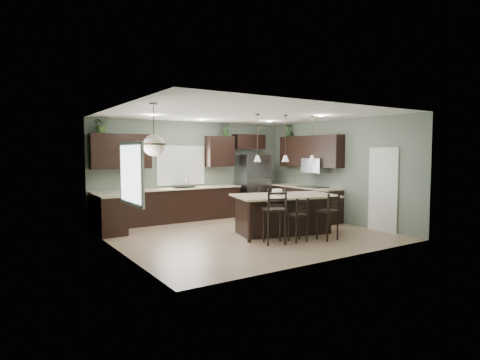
% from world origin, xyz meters
% --- Properties ---
extents(ground, '(6.00, 6.00, 0.00)m').
position_xyz_m(ground, '(0.00, 0.00, 0.00)').
color(ground, '#9E8466').
rests_on(ground, ground).
extents(pantry_door, '(0.04, 0.82, 2.04)m').
position_xyz_m(pantry_door, '(2.98, -1.55, 1.02)').
color(pantry_door, white).
rests_on(pantry_door, ground).
extents(window_back, '(1.35, 0.02, 1.00)m').
position_xyz_m(window_back, '(-0.40, 2.73, 1.55)').
color(window_back, white).
rests_on(window_back, room_shell).
extents(window_left, '(0.02, 1.10, 1.00)m').
position_xyz_m(window_left, '(-2.98, -0.80, 1.55)').
color(window_left, white).
rests_on(window_left, room_shell).
extents(left_return_cabs, '(0.60, 0.90, 0.90)m').
position_xyz_m(left_return_cabs, '(-2.70, 1.70, 0.45)').
color(left_return_cabs, black).
rests_on(left_return_cabs, ground).
extents(left_return_countertop, '(0.66, 0.96, 0.04)m').
position_xyz_m(left_return_countertop, '(-2.68, 1.70, 0.92)').
color(left_return_countertop, beige).
rests_on(left_return_countertop, left_return_cabs).
extents(back_lower_cabs, '(4.20, 0.60, 0.90)m').
position_xyz_m(back_lower_cabs, '(-0.85, 2.45, 0.45)').
color(back_lower_cabs, black).
rests_on(back_lower_cabs, ground).
extents(back_countertop, '(4.20, 0.66, 0.04)m').
position_xyz_m(back_countertop, '(-0.85, 2.43, 0.92)').
color(back_countertop, beige).
rests_on(back_countertop, back_lower_cabs).
extents(sink_inset, '(0.70, 0.45, 0.01)m').
position_xyz_m(sink_inset, '(-0.40, 2.43, 0.94)').
color(sink_inset, gray).
rests_on(sink_inset, back_countertop).
extents(faucet, '(0.02, 0.02, 0.28)m').
position_xyz_m(faucet, '(-0.40, 2.40, 1.08)').
color(faucet, silver).
rests_on(faucet, back_countertop).
extents(back_upper_left, '(1.55, 0.34, 0.90)m').
position_xyz_m(back_upper_left, '(-2.15, 2.58, 1.95)').
color(back_upper_left, black).
rests_on(back_upper_left, room_shell).
extents(back_upper_right, '(0.85, 0.34, 0.90)m').
position_xyz_m(back_upper_right, '(0.80, 2.58, 1.95)').
color(back_upper_right, black).
rests_on(back_upper_right, room_shell).
extents(fridge_header, '(1.05, 0.34, 0.45)m').
position_xyz_m(fridge_header, '(1.85, 2.58, 2.25)').
color(fridge_header, black).
rests_on(fridge_header, room_shell).
extents(right_lower_cabs, '(0.60, 2.35, 0.90)m').
position_xyz_m(right_lower_cabs, '(2.70, 0.87, 0.45)').
color(right_lower_cabs, black).
rests_on(right_lower_cabs, ground).
extents(right_countertop, '(0.66, 2.35, 0.04)m').
position_xyz_m(right_countertop, '(2.68, 0.87, 0.92)').
color(right_countertop, beige).
rests_on(right_countertop, right_lower_cabs).
extents(cooktop, '(0.58, 0.75, 0.02)m').
position_xyz_m(cooktop, '(2.68, 0.60, 0.94)').
color(cooktop, black).
rests_on(cooktop, right_countertop).
extents(wall_oven_front, '(0.01, 0.72, 0.60)m').
position_xyz_m(wall_oven_front, '(2.40, 0.60, 0.45)').
color(wall_oven_front, gray).
rests_on(wall_oven_front, right_lower_cabs).
extents(right_upper_cabs, '(0.34, 2.35, 0.90)m').
position_xyz_m(right_upper_cabs, '(2.83, 0.87, 1.95)').
color(right_upper_cabs, black).
rests_on(right_upper_cabs, room_shell).
extents(microwave, '(0.40, 0.75, 0.40)m').
position_xyz_m(microwave, '(2.78, 0.60, 1.55)').
color(microwave, gray).
rests_on(microwave, right_upper_cabs).
extents(refrigerator, '(0.90, 0.74, 1.85)m').
position_xyz_m(refrigerator, '(1.87, 2.41, 0.93)').
color(refrigerator, gray).
rests_on(refrigerator, ground).
extents(kitchen_island, '(2.62, 1.89, 0.92)m').
position_xyz_m(kitchen_island, '(0.79, -0.48, 0.46)').
color(kitchen_island, black).
rests_on(kitchen_island, ground).
extents(serving_dish, '(0.24, 0.24, 0.14)m').
position_xyz_m(serving_dish, '(0.60, -0.43, 0.99)').
color(serving_dish, white).
rests_on(serving_dish, kitchen_island).
extents(bar_stool_left, '(0.58, 0.58, 1.20)m').
position_xyz_m(bar_stool_left, '(-0.07, -1.19, 0.60)').
color(bar_stool_left, black).
rests_on(bar_stool_left, ground).
extents(bar_stool_center, '(0.39, 0.39, 0.96)m').
position_xyz_m(bar_stool_center, '(0.48, -1.30, 0.48)').
color(bar_stool_center, black).
rests_on(bar_stool_center, ground).
extents(bar_stool_right, '(0.39, 0.39, 1.05)m').
position_xyz_m(bar_stool_right, '(1.14, -1.52, 0.53)').
color(bar_stool_right, black).
rests_on(bar_stool_right, ground).
extents(pendant_left, '(0.17, 0.17, 1.10)m').
position_xyz_m(pendant_left, '(0.11, -0.31, 2.25)').
color(pendant_left, white).
rests_on(pendant_left, room_shell).
extents(pendant_center, '(0.17, 0.17, 1.10)m').
position_xyz_m(pendant_center, '(0.79, -0.48, 2.25)').
color(pendant_center, silver).
rests_on(pendant_center, room_shell).
extents(pendant_right, '(0.17, 0.17, 1.10)m').
position_xyz_m(pendant_right, '(1.47, -0.66, 2.25)').
color(pendant_right, white).
rests_on(pendant_right, room_shell).
extents(chandelier, '(0.43, 0.43, 0.94)m').
position_xyz_m(chandelier, '(-2.60, -0.94, 2.33)').
color(chandelier, '#F8E7CB').
rests_on(chandelier, room_shell).
extents(plant_back_left, '(0.44, 0.40, 0.45)m').
position_xyz_m(plant_back_left, '(-2.62, 2.55, 2.62)').
color(plant_back_left, '#304E22').
rests_on(plant_back_left, back_upper_left).
extents(plant_back_right, '(0.30, 0.28, 0.44)m').
position_xyz_m(plant_back_right, '(1.01, 2.55, 2.62)').
color(plant_back_right, '#2E5A27').
rests_on(plant_back_right, back_upper_right).
extents(plant_right_wall, '(0.25, 0.25, 0.39)m').
position_xyz_m(plant_right_wall, '(2.80, 1.82, 2.60)').
color(plant_right_wall, '#22481F').
rests_on(plant_right_wall, right_upper_cabs).
extents(room_shell, '(6.00, 6.00, 6.00)m').
position_xyz_m(room_shell, '(0.00, 0.00, 1.70)').
color(room_shell, slate).
rests_on(room_shell, ground).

